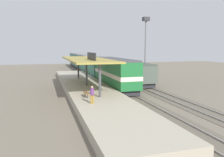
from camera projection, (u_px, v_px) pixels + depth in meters
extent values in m
plane|color=#706656|center=(130.00, 89.00, 34.61)|extent=(120.00, 120.00, 0.00)
cube|color=#5F5649|center=(118.00, 90.00, 34.04)|extent=(3.20, 110.00, 0.04)
cube|color=gray|center=(113.00, 90.00, 33.83)|extent=(0.10, 110.00, 0.16)
cube|color=gray|center=(122.00, 89.00, 34.24)|extent=(0.10, 110.00, 0.16)
cube|color=#5F5649|center=(146.00, 88.00, 35.33)|extent=(3.20, 110.00, 0.04)
cube|color=gray|center=(142.00, 88.00, 35.12)|extent=(0.10, 110.00, 0.16)
cube|color=gray|center=(151.00, 88.00, 35.53)|extent=(0.10, 110.00, 0.16)
cube|color=#A89E89|center=(87.00, 89.00, 32.70)|extent=(6.00, 44.00, 0.90)
cylinder|color=#47474C|center=(100.00, 81.00, 24.79)|extent=(0.28, 0.28, 3.60)
cylinder|color=#47474C|center=(87.00, 73.00, 32.40)|extent=(0.28, 0.28, 3.60)
cylinder|color=#47474C|center=(78.00, 68.00, 40.01)|extent=(0.28, 0.28, 3.60)
cube|color=#A38E3D|center=(86.00, 59.00, 32.15)|extent=(5.20, 18.00, 0.20)
cube|color=black|center=(91.00, 56.00, 28.65)|extent=(0.12, 4.80, 0.90)
cylinder|color=#333338|center=(87.00, 96.00, 24.43)|extent=(0.07, 0.07, 0.42)
cylinder|color=#333338|center=(85.00, 94.00, 25.67)|extent=(0.07, 0.07, 0.42)
cube|color=brown|center=(86.00, 93.00, 25.02)|extent=(0.44, 1.70, 0.08)
cube|color=#28282D|center=(115.00, 85.00, 35.41)|extent=(2.60, 13.60, 0.70)
cube|color=#1E6B33|center=(115.00, 72.00, 35.14)|extent=(2.90, 14.40, 3.50)
cube|color=#424247|center=(115.00, 59.00, 34.89)|extent=(2.78, 14.11, 0.24)
cube|color=beige|center=(115.00, 73.00, 35.17)|extent=(2.93, 14.43, 0.56)
cube|color=#28282D|center=(91.00, 73.00, 52.53)|extent=(2.60, 19.20, 0.70)
cube|color=#2D6B56|center=(91.00, 64.00, 52.26)|extent=(2.90, 20.00, 3.30)
cube|color=slate|center=(91.00, 56.00, 52.03)|extent=(2.78, 19.60, 0.24)
cube|color=#28282D|center=(78.00, 66.00, 72.30)|extent=(2.60, 19.20, 0.70)
cube|color=#2D6B56|center=(78.00, 60.00, 72.04)|extent=(2.90, 20.00, 3.30)
cube|color=slate|center=(78.00, 54.00, 71.80)|extent=(2.78, 19.60, 0.24)
cube|color=#28282D|center=(134.00, 81.00, 40.06)|extent=(2.50, 11.20, 0.70)
cube|color=#4C564C|center=(134.00, 71.00, 39.84)|extent=(2.80, 12.00, 2.60)
cube|color=#3D453D|center=(134.00, 63.00, 39.66)|extent=(2.69, 11.76, 0.24)
cylinder|color=slate|center=(145.00, 51.00, 42.76)|extent=(0.28, 0.28, 11.00)
cube|color=#333338|center=(146.00, 19.00, 41.99)|extent=(1.10, 1.10, 0.70)
cylinder|color=olive|center=(91.00, 99.00, 22.02)|extent=(0.16, 0.16, 0.84)
cylinder|color=olive|center=(93.00, 99.00, 22.07)|extent=(0.16, 0.16, 0.84)
cylinder|color=#663375|center=(92.00, 92.00, 21.95)|extent=(0.34, 0.34, 0.64)
sphere|color=tan|center=(92.00, 87.00, 21.89)|extent=(0.23, 0.23, 0.23)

